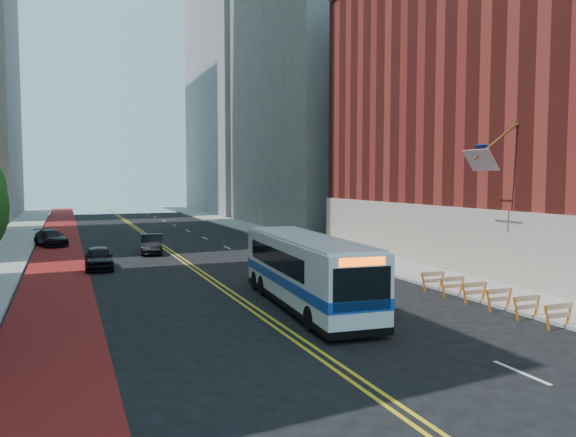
% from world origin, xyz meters
% --- Properties ---
extents(ground, '(160.00, 160.00, 0.00)m').
position_xyz_m(ground, '(0.00, 0.00, 0.00)').
color(ground, black).
rests_on(ground, ground).
extents(sidewalk_right, '(4.00, 140.00, 0.15)m').
position_xyz_m(sidewalk_right, '(12.00, 30.00, 0.07)').
color(sidewalk_right, gray).
rests_on(sidewalk_right, ground).
extents(bus_lane_paint, '(3.60, 140.00, 0.01)m').
position_xyz_m(bus_lane_paint, '(-8.10, 30.00, 0.00)').
color(bus_lane_paint, maroon).
rests_on(bus_lane_paint, ground).
extents(center_line_inner, '(0.14, 140.00, 0.01)m').
position_xyz_m(center_line_inner, '(-0.18, 30.00, 0.00)').
color(center_line_inner, gold).
rests_on(center_line_inner, ground).
extents(center_line_outer, '(0.14, 140.00, 0.01)m').
position_xyz_m(center_line_outer, '(0.18, 30.00, 0.00)').
color(center_line_outer, gold).
rests_on(center_line_outer, ground).
extents(lane_dashes, '(0.14, 98.20, 0.01)m').
position_xyz_m(lane_dashes, '(4.80, 38.00, 0.01)').
color(lane_dashes, silver).
rests_on(lane_dashes, ground).
extents(brick_building, '(18.73, 36.00, 22.00)m').
position_xyz_m(brick_building, '(21.93, 12.00, 10.96)').
color(brick_building, maroon).
rests_on(brick_building, ground).
extents(midrise_right_near, '(18.00, 26.00, 40.00)m').
position_xyz_m(midrise_right_near, '(23.00, 48.00, 20.00)').
color(midrise_right_near, slate).
rests_on(midrise_right_near, ground).
extents(midrise_right_far, '(20.00, 28.00, 55.00)m').
position_xyz_m(midrise_right_far, '(24.00, 78.00, 27.50)').
color(midrise_right_far, gray).
rests_on(midrise_right_far, ground).
extents(construction_barriers, '(1.42, 10.91, 1.00)m').
position_xyz_m(construction_barriers, '(9.60, 3.42, 0.68)').
color(construction_barriers, orange).
rests_on(construction_barriers, ground).
extents(transit_bus, '(3.30, 11.58, 3.14)m').
position_xyz_m(transit_bus, '(2.29, 8.10, 1.64)').
color(transit_bus, white).
rests_on(transit_bus, ground).
extents(car_a, '(1.79, 4.26, 1.44)m').
position_xyz_m(car_a, '(-5.65, 22.45, 0.72)').
color(car_a, black).
rests_on(car_a, ground).
extents(car_b, '(2.11, 4.57, 1.45)m').
position_xyz_m(car_b, '(-1.50, 28.73, 0.73)').
color(car_b, black).
rests_on(car_b, ground).
extents(car_c, '(3.16, 5.02, 1.35)m').
position_xyz_m(car_c, '(-8.74, 36.92, 0.68)').
color(car_c, black).
rests_on(car_c, ground).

